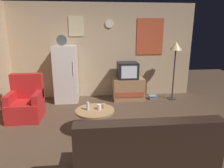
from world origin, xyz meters
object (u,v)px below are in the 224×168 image
object	(u,v)px
couch	(143,158)
mug_ceramic_white	(99,107)
tv_stand	(128,89)
armchair	(26,103)
fridge	(66,74)
wine_glass	(88,106)
mug_ceramic_tan	(103,106)
coffee_table	(95,121)
standing_lamp	(176,50)
book_stack	(153,97)
crt_tv	(128,70)

from	to	relation	value
couch	mug_ceramic_white	bearing A→B (deg)	111.13
tv_stand	armchair	world-z (taller)	armchair
tv_stand	armchair	bearing A→B (deg)	-157.40
fridge	wine_glass	size ratio (longest dim) A/B	11.80
tv_stand	mug_ceramic_tan	bearing A→B (deg)	-113.86
mug_ceramic_tan	couch	world-z (taller)	couch
tv_stand	coffee_table	bearing A→B (deg)	-117.33
standing_lamp	wine_glass	world-z (taller)	standing_lamp
armchair	book_stack	xyz separation A→B (m)	(3.14, 0.96, -0.28)
fridge	couch	distance (m)	3.49
tv_stand	standing_lamp	distance (m)	1.63
coffee_table	couch	distance (m)	1.43
couch	book_stack	size ratio (longest dim) A/B	8.24
coffee_table	mug_ceramic_white	xyz separation A→B (m)	(0.08, 0.02, 0.28)
standing_lamp	couch	bearing A→B (deg)	-117.77
fridge	armchair	xyz separation A→B (m)	(-0.76, -1.06, -0.42)
mug_ceramic_tan	tv_stand	bearing A→B (deg)	66.14
coffee_table	book_stack	size ratio (longest dim) A/B	3.49
armchair	standing_lamp	bearing A→B (deg)	14.00
couch	book_stack	bearing A→B (deg)	71.10
mug_ceramic_white	mug_ceramic_tan	world-z (taller)	same
armchair	book_stack	distance (m)	3.30
tv_stand	mug_ceramic_tan	size ratio (longest dim) A/B	9.33
mug_ceramic_white	mug_ceramic_tan	bearing A→B (deg)	21.06
crt_tv	coffee_table	bearing A→B (deg)	-116.54
mug_ceramic_white	armchair	distance (m)	1.78
tv_stand	book_stack	distance (m)	0.74
coffee_table	armchair	distance (m)	1.71
tv_stand	coffee_table	world-z (taller)	tv_stand
couch	wine_glass	bearing A→B (deg)	118.74
couch	armchair	bearing A→B (deg)	134.28
mug_ceramic_tan	armchair	xyz separation A→B (m)	(-1.65, 0.78, -0.17)
fridge	armchair	world-z (taller)	fridge
mug_ceramic_white	wine_glass	bearing A→B (deg)	-176.50
fridge	mug_ceramic_white	xyz separation A→B (m)	(0.81, -1.88, -0.24)
mug_ceramic_tan	mug_ceramic_white	bearing A→B (deg)	-158.94
coffee_table	wine_glass	distance (m)	0.33
mug_ceramic_tan	couch	bearing A→B (deg)	-72.43
crt_tv	coffee_table	xyz separation A→B (m)	(-0.93, -1.86, -0.59)
coffee_table	wine_glass	world-z (taller)	wine_glass
coffee_table	standing_lamp	bearing A→B (deg)	38.62
armchair	couch	distance (m)	2.98
crt_tv	standing_lamp	size ratio (longest dim) A/B	0.34
mug_ceramic_white	couch	size ratio (longest dim) A/B	0.05
crt_tv	armchair	xyz separation A→B (m)	(-2.42, -1.02, -0.49)
standing_lamp	armchair	xyz separation A→B (m)	(-3.69, -0.92, -1.02)
tv_stand	armchair	xyz separation A→B (m)	(-2.45, -1.02, 0.04)
mug_ceramic_white	tv_stand	bearing A→B (deg)	64.38
fridge	mug_ceramic_white	distance (m)	2.06
wine_glass	armchair	size ratio (longest dim) A/B	0.16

